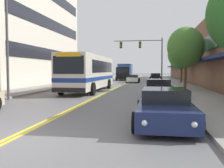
{
  "coord_description": "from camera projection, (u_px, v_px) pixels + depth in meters",
  "views": [
    {
      "loc": [
        3.9,
        -6.2,
        1.9
      ],
      "look_at": [
        -1.48,
        26.84,
        0.07
      ],
      "focal_mm": 40.0,
      "sensor_mm": 36.0,
      "label": 1
    }
  ],
  "objects": [
    {
      "name": "car_white_moving_lead",
      "position": [
        133.0,
        79.0,
        39.25
      ],
      "size": [
        2.01,
        4.18,
        1.22
      ],
      "color": "white",
      "rests_on": "ground_plane"
    },
    {
      "name": "car_red_parked_left_mid",
      "position": [
        100.0,
        78.0,
        39.75
      ],
      "size": [
        2.04,
        4.76,
        1.36
      ],
      "color": "maroon",
      "rests_on": "ground_plane"
    },
    {
      "name": "sidewalk_left",
      "position": [
        89.0,
        81.0,
        44.47
      ],
      "size": [
        3.52,
        106.0,
        0.14
      ],
      "color": "gray",
      "rests_on": "ground_plane"
    },
    {
      "name": "street_tree_right_mid",
      "position": [
        186.0,
        47.0,
        23.14
      ],
      "size": [
        3.38,
        3.38,
        5.8
      ],
      "color": "brown",
      "rests_on": "sidewalk_right"
    },
    {
      "name": "car_charcoal_parked_right_mid",
      "position": [
        158.0,
        89.0,
        17.58
      ],
      "size": [
        2.13,
        4.85,
        1.29
      ],
      "color": "#232328",
      "rests_on": "ground_plane"
    },
    {
      "name": "street_tree_right_far",
      "position": [
        181.0,
        54.0,
        33.64
      ],
      "size": [
        3.64,
        3.64,
        5.95
      ],
      "color": "brown",
      "rests_on": "sidewalk_right"
    },
    {
      "name": "box_truck",
      "position": [
        125.0,
        72.0,
        48.5
      ],
      "size": [
        2.8,
        6.67,
        3.15
      ],
      "color": "black",
      "rests_on": "ground_plane"
    },
    {
      "name": "fire_hydrant",
      "position": [
        182.0,
        89.0,
        17.61
      ],
      "size": [
        0.3,
        0.22,
        0.91
      ],
      "color": "#B7B7BC",
      "rests_on": "sidewalk_right"
    },
    {
      "name": "ground_plane",
      "position": [
        130.0,
        81.0,
        43.3
      ],
      "size": [
        240.0,
        240.0,
        0.0
      ],
      "primitive_type": "plane",
      "color": "slate"
    },
    {
      "name": "car_navy_parked_right_foreground",
      "position": [
        165.0,
        107.0,
        8.91
      ],
      "size": [
        2.08,
        4.91,
        1.24
      ],
      "color": "#19234C",
      "rests_on": "ground_plane"
    },
    {
      "name": "car_black_parked_right_far",
      "position": [
        156.0,
        77.0,
        43.72
      ],
      "size": [
        2.14,
        4.53,
        1.41
      ],
      "color": "black",
      "rests_on": "ground_plane"
    },
    {
      "name": "traffic_signal_mast",
      "position": [
        145.0,
        51.0,
        35.84
      ],
      "size": [
        7.02,
        0.38,
        6.54
      ],
      "color": "#47474C",
      "rests_on": "ground_plane"
    },
    {
      "name": "storefront_row_right",
      "position": [
        210.0,
        60.0,
        40.98
      ],
      "size": [
        9.1,
        68.0,
        7.38
      ],
      "color": "brown",
      "rests_on": "ground_plane"
    },
    {
      "name": "centre_line",
      "position": [
        130.0,
        81.0,
        43.3
      ],
      "size": [
        0.34,
        106.0,
        0.01
      ],
      "color": "yellow",
      "rests_on": "ground_plane"
    },
    {
      "name": "car_dark_grey_parked_left_far",
      "position": [
        91.0,
        80.0,
        33.57
      ],
      "size": [
        2.08,
        4.3,
        1.33
      ],
      "color": "#38383D",
      "rests_on": "ground_plane"
    },
    {
      "name": "street_lamp_left_near",
      "position": [
        10.0,
        32.0,
        15.85
      ],
      "size": [
        1.82,
        0.28,
        7.36
      ],
      "color": "#47474C",
      "rests_on": "ground_plane"
    },
    {
      "name": "city_bus",
      "position": [
        90.0,
        71.0,
        23.09
      ],
      "size": [
        2.83,
        11.68,
        3.2
      ],
      "color": "silver",
      "rests_on": "ground_plane"
    },
    {
      "name": "sidewalk_right",
      "position": [
        173.0,
        81.0,
        42.13
      ],
      "size": [
        3.52,
        106.0,
        0.14
      ],
      "color": "gray",
      "rests_on": "ground_plane"
    }
  ]
}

